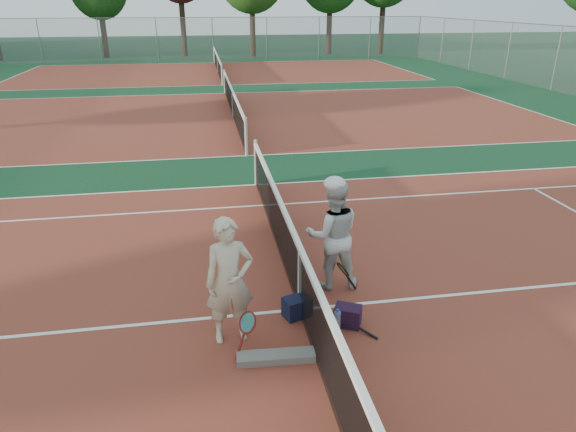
{
  "coord_description": "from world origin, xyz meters",
  "views": [
    {
      "loc": [
        -1.21,
        -6.12,
        4.07
      ],
      "look_at": [
        0.0,
        0.98,
        1.05
      ],
      "focal_mm": 32.0,
      "sensor_mm": 36.0,
      "label": 1
    }
  ],
  "objects_px": {
    "sports_bag_navy": "(297,307)",
    "racket_red": "(248,332)",
    "racket_spare": "(348,323)",
    "player_b": "(333,235)",
    "racket_black_held": "(342,278)",
    "player_a": "(229,281)",
    "water_bottle": "(337,322)",
    "net_main": "(300,279)",
    "sports_bag_purple": "(348,316)"
  },
  "relations": [
    {
      "from": "racket_spare",
      "to": "net_main",
      "type": "bearing_deg",
      "value": 10.33
    },
    {
      "from": "player_a",
      "to": "sports_bag_navy",
      "type": "height_order",
      "value": "player_a"
    },
    {
      "from": "racket_red",
      "to": "racket_spare",
      "type": "distance_m",
      "value": 1.43
    },
    {
      "from": "player_b",
      "to": "racket_black_held",
      "type": "xyz_separation_m",
      "value": [
        0.1,
        -0.28,
        -0.59
      ]
    },
    {
      "from": "player_b",
      "to": "racket_red",
      "type": "bearing_deg",
      "value": 48.2
    },
    {
      "from": "net_main",
      "to": "racket_black_held",
      "type": "xyz_separation_m",
      "value": [
        0.71,
        0.34,
        -0.25
      ]
    },
    {
      "from": "net_main",
      "to": "sports_bag_purple",
      "type": "bearing_deg",
      "value": -39.33
    },
    {
      "from": "racket_black_held",
      "to": "player_a",
      "type": "bearing_deg",
      "value": 8.33
    },
    {
      "from": "racket_red",
      "to": "sports_bag_navy",
      "type": "xyz_separation_m",
      "value": [
        0.75,
        0.64,
        -0.12
      ]
    },
    {
      "from": "sports_bag_purple",
      "to": "water_bottle",
      "type": "bearing_deg",
      "value": -146.48
    },
    {
      "from": "player_b",
      "to": "racket_red",
      "type": "relative_size",
      "value": 3.23
    },
    {
      "from": "racket_black_held",
      "to": "water_bottle",
      "type": "relative_size",
      "value": 1.74
    },
    {
      "from": "player_a",
      "to": "sports_bag_navy",
      "type": "distance_m",
      "value": 1.21
    },
    {
      "from": "player_a",
      "to": "racket_black_held",
      "type": "height_order",
      "value": "player_a"
    },
    {
      "from": "player_b",
      "to": "racket_black_held",
      "type": "relative_size",
      "value": 3.25
    },
    {
      "from": "net_main",
      "to": "racket_black_held",
      "type": "relative_size",
      "value": 20.98
    },
    {
      "from": "player_a",
      "to": "sports_bag_navy",
      "type": "bearing_deg",
      "value": 13.83
    },
    {
      "from": "player_a",
      "to": "sports_bag_purple",
      "type": "distance_m",
      "value": 1.72
    },
    {
      "from": "sports_bag_navy",
      "to": "player_a",
      "type": "bearing_deg",
      "value": -159.63
    },
    {
      "from": "net_main",
      "to": "sports_bag_navy",
      "type": "xyz_separation_m",
      "value": [
        -0.06,
        -0.15,
        -0.36
      ]
    },
    {
      "from": "net_main",
      "to": "water_bottle",
      "type": "height_order",
      "value": "net_main"
    },
    {
      "from": "racket_spare",
      "to": "water_bottle",
      "type": "height_order",
      "value": "water_bottle"
    },
    {
      "from": "sports_bag_navy",
      "to": "sports_bag_purple",
      "type": "relative_size",
      "value": 1.05
    },
    {
      "from": "racket_red",
      "to": "sports_bag_navy",
      "type": "bearing_deg",
      "value": -5.75
    },
    {
      "from": "net_main",
      "to": "sports_bag_purple",
      "type": "xyz_separation_m",
      "value": [
        0.57,
        -0.47,
        -0.37
      ]
    },
    {
      "from": "player_b",
      "to": "racket_spare",
      "type": "height_order",
      "value": "player_b"
    },
    {
      "from": "racket_black_held",
      "to": "racket_spare",
      "type": "distance_m",
      "value": 0.87
    },
    {
      "from": "sports_bag_purple",
      "to": "player_a",
      "type": "bearing_deg",
      "value": -179.19
    },
    {
      "from": "player_a",
      "to": "racket_red",
      "type": "height_order",
      "value": "player_a"
    },
    {
      "from": "racket_spare",
      "to": "water_bottle",
      "type": "distance_m",
      "value": 0.23
    },
    {
      "from": "racket_black_held",
      "to": "sports_bag_purple",
      "type": "xyz_separation_m",
      "value": [
        -0.14,
        -0.81,
        -0.12
      ]
    },
    {
      "from": "racket_red",
      "to": "sports_bag_purple",
      "type": "relative_size",
      "value": 1.5
    },
    {
      "from": "player_a",
      "to": "sports_bag_purple",
      "type": "relative_size",
      "value": 4.81
    },
    {
      "from": "sports_bag_navy",
      "to": "sports_bag_purple",
      "type": "bearing_deg",
      "value": -26.91
    },
    {
      "from": "racket_red",
      "to": "racket_spare",
      "type": "bearing_deg",
      "value": -34.62
    },
    {
      "from": "player_b",
      "to": "sports_bag_navy",
      "type": "height_order",
      "value": "player_b"
    },
    {
      "from": "sports_bag_navy",
      "to": "racket_red",
      "type": "bearing_deg",
      "value": -139.49
    },
    {
      "from": "player_a",
      "to": "sports_bag_purple",
      "type": "bearing_deg",
      "value": -5.73
    },
    {
      "from": "racket_black_held",
      "to": "water_bottle",
      "type": "distance_m",
      "value": 0.98
    },
    {
      "from": "racket_black_held",
      "to": "water_bottle",
      "type": "height_order",
      "value": "racket_black_held"
    },
    {
      "from": "player_b",
      "to": "water_bottle",
      "type": "relative_size",
      "value": 5.67
    },
    {
      "from": "racket_red",
      "to": "sports_bag_navy",
      "type": "distance_m",
      "value": 0.99
    },
    {
      "from": "net_main",
      "to": "racket_black_held",
      "type": "distance_m",
      "value": 0.83
    },
    {
      "from": "racket_black_held",
      "to": "sports_bag_navy",
      "type": "bearing_deg",
      "value": 14.28
    },
    {
      "from": "racket_red",
      "to": "water_bottle",
      "type": "height_order",
      "value": "racket_red"
    },
    {
      "from": "player_a",
      "to": "water_bottle",
      "type": "height_order",
      "value": "player_a"
    },
    {
      "from": "player_a",
      "to": "racket_spare",
      "type": "height_order",
      "value": "player_a"
    },
    {
      "from": "player_b",
      "to": "sports_bag_purple",
      "type": "relative_size",
      "value": 4.85
    },
    {
      "from": "player_a",
      "to": "racket_black_held",
      "type": "bearing_deg",
      "value": 19.32
    },
    {
      "from": "net_main",
      "to": "player_b",
      "type": "relative_size",
      "value": 6.45
    }
  ]
}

